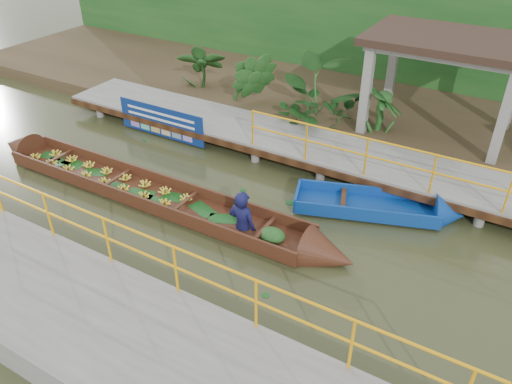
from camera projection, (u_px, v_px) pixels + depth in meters
The scene contains 10 objects.
ground at pixel (234, 220), 11.73m from camera, with size 80.00×80.00×0.00m, color #2B3118.
land_strip at pixel (352, 103), 17.04m from camera, with size 30.00×8.00×0.45m, color #34281A.
far_dock at pixel (300, 144), 13.95m from camera, with size 16.00×2.06×1.66m.
near_dock at pixel (146, 354), 8.10m from camera, with size 18.00×2.40×1.73m.
pavilion at pixel (450, 50), 13.49m from camera, with size 4.40×3.00×3.00m.
foliage_backdrop at pixel (382, 33), 17.89m from camera, with size 30.00×0.80×4.00m, color #164518.
vendor_boat at pixel (159, 192), 12.23m from camera, with size 10.80×1.21×2.37m.
moored_blue_boat at pixel (407, 210), 11.76m from camera, with size 4.03×2.21×0.93m.
blue_banner at pixel (161, 122), 14.99m from camera, with size 3.11×0.04×0.97m.
tropical_plants at pixel (372, 107), 14.34m from camera, with size 14.19×1.19×1.49m.
Camera 1 is at (5.26, -7.93, 6.91)m, focal length 35.00 mm.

